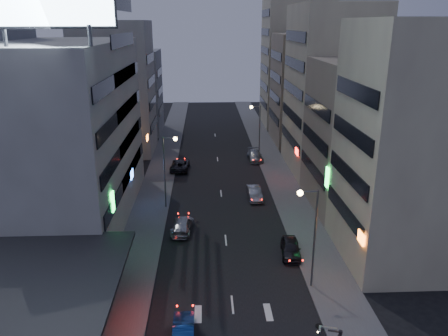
{
  "coord_description": "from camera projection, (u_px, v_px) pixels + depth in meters",
  "views": [
    {
      "loc": [
        -1.82,
        -23.12,
        19.61
      ],
      "look_at": [
        -0.0,
        17.8,
        5.97
      ],
      "focal_mm": 35.0,
      "sensor_mm": 36.0,
      "label": 1
    }
  ],
  "objects": [
    {
      "name": "sidewalk_left",
      "position": [
        158.0,
        183.0,
        56.26
      ],
      "size": [
        4.0,
        120.0,
        0.12
      ],
      "primitive_type": "cube",
      "color": "#4C4C4F",
      "rests_on": "ground"
    },
    {
      "name": "sidewalk_right",
      "position": [
        281.0,
        181.0,
        56.94
      ],
      "size": [
        4.0,
        120.0,
        0.12
      ],
      "primitive_type": "cube",
      "color": "#4C4C4F",
      "rests_on": "ground"
    },
    {
      "name": "food_court",
      "position": [
        25.0,
        303.0,
        28.87
      ],
      "size": [
        11.0,
        13.0,
        3.88
      ],
      "color": "beige",
      "rests_on": "ground"
    },
    {
      "name": "white_building",
      "position": [
        53.0,
        135.0,
        43.58
      ],
      "size": [
        14.0,
        24.0,
        18.0
      ],
      "primitive_type": "cube",
      "color": "#A9A8A4",
      "rests_on": "ground"
    },
    {
      "name": "shophouse_near",
      "position": [
        411.0,
        147.0,
        35.61
      ],
      "size": [
        10.0,
        11.0,
        20.0
      ],
      "primitive_type": "cube",
      "color": "beige",
      "rests_on": "ground"
    },
    {
      "name": "shophouse_mid",
      "position": [
        365.0,
        136.0,
        47.16
      ],
      "size": [
        11.0,
        12.0,
        16.0
      ],
      "primitive_type": "cube",
      "color": "gray",
      "rests_on": "ground"
    },
    {
      "name": "shophouse_far",
      "position": [
        330.0,
        91.0,
        58.51
      ],
      "size": [
        10.0,
        14.0,
        22.0
      ],
      "primitive_type": "cube",
      "color": "beige",
      "rests_on": "ground"
    },
    {
      "name": "far_left_a",
      "position": [
        116.0,
        89.0,
        67.03
      ],
      "size": [
        11.0,
        10.0,
        20.0
      ],
      "primitive_type": "cube",
      "color": "#A9A8A4",
      "rests_on": "ground"
    },
    {
      "name": "far_left_b",
      "position": [
        127.0,
        92.0,
        80.12
      ],
      "size": [
        12.0,
        10.0,
        15.0
      ],
      "primitive_type": "cube",
      "color": "gray",
      "rests_on": "ground"
    },
    {
      "name": "far_right_a",
      "position": [
        307.0,
        89.0,
        73.38
      ],
      "size": [
        11.0,
        12.0,
        18.0
      ],
      "primitive_type": "cube",
      "color": "gray",
      "rests_on": "ground"
    },
    {
      "name": "far_right_b",
      "position": [
        295.0,
        64.0,
        85.73
      ],
      "size": [
        12.0,
        12.0,
        24.0
      ],
      "primitive_type": "cube",
      "color": "beige",
      "rests_on": "ground"
    },
    {
      "name": "street_lamp_right_near",
      "position": [
        310.0,
        225.0,
        32.42
      ],
      "size": [
        1.6,
        0.44,
        8.02
      ],
      "color": "#595B60",
      "rests_on": "sidewalk_right"
    },
    {
      "name": "street_lamp_left",
      "position": [
        168.0,
        162.0,
        47.09
      ],
      "size": [
        1.6,
        0.44,
        8.02
      ],
      "color": "#595B60",
      "rests_on": "sidewalk_left"
    },
    {
      "name": "street_lamp_right_far",
      "position": [
        257.0,
        124.0,
        64.65
      ],
      "size": [
        1.6,
        0.44,
        8.02
      ],
      "color": "#595B60",
      "rests_on": "sidewalk_right"
    },
    {
      "name": "parked_car_right_near",
      "position": [
        291.0,
        248.0,
        38.59
      ],
      "size": [
        2.01,
        4.18,
        1.38
      ],
      "primitive_type": "imported",
      "rotation": [
        0.0,
        0.0,
        -0.1
      ],
      "color": "black",
      "rests_on": "ground"
    },
    {
      "name": "parked_car_right_mid",
      "position": [
        254.0,
        193.0,
        51.07
      ],
      "size": [
        1.64,
        4.25,
        1.38
      ],
      "primitive_type": "imported",
      "rotation": [
        0.0,
        0.0,
        0.04
      ],
      "color": "#A1A2A9",
      "rests_on": "ground"
    },
    {
      "name": "parked_car_left",
      "position": [
        180.0,
        165.0,
        61.09
      ],
      "size": [
        2.69,
        5.34,
        1.45
      ],
      "primitive_type": "imported",
      "rotation": [
        0.0,
        0.0,
        3.09
      ],
      "color": "#242328",
      "rests_on": "ground"
    },
    {
      "name": "parked_car_right_far",
      "position": [
        255.0,
        156.0,
        65.34
      ],
      "size": [
        2.21,
        5.04,
        1.44
      ],
      "primitive_type": "imported",
      "rotation": [
        0.0,
        0.0,
        0.04
      ],
      "color": "gray",
      "rests_on": "ground"
    },
    {
      "name": "road_car_blue",
      "position": [
        184.0,
        330.0,
        28.37
      ],
      "size": [
        1.45,
        3.97,
        1.3
      ],
      "primitive_type": "imported",
      "rotation": [
        0.0,
        0.0,
        3.16
      ],
      "color": "navy",
      "rests_on": "ground"
    },
    {
      "name": "road_car_silver",
      "position": [
        182.0,
        225.0,
        43.0
      ],
      "size": [
        2.38,
        4.9,
        1.37
      ],
      "primitive_type": "imported",
      "rotation": [
        0.0,
        0.0,
        3.04
      ],
      "color": "#A3A6AB",
      "rests_on": "ground"
    },
    {
      "name": "scooter_black_b",
      "position": [
        344.0,
        330.0,
        28.43
      ],
      "size": [
        0.7,
        1.65,
        0.98
      ],
      "primitive_type": null,
      "rotation": [
        0.0,
        0.0,
        1.68
      ],
      "color": "black",
      "rests_on": "sidewalk_right"
    },
    {
      "name": "scooter_silver_b",
      "position": [
        338.0,
        321.0,
        29.16
      ],
      "size": [
        1.08,
        1.91,
        1.11
      ],
      "primitive_type": null,
      "rotation": [
        0.0,
        0.0,
        1.29
      ],
      "color": "#B9BDC1",
      "rests_on": "sidewalk_right"
    }
  ]
}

